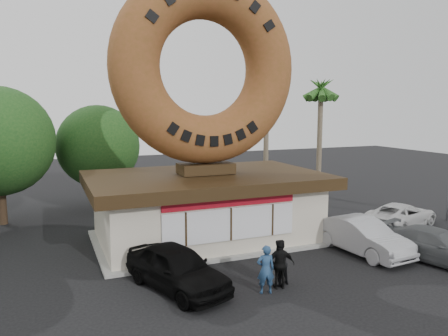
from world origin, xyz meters
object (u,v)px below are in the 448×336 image
Objects in this scene: donut_shop at (206,205)px; car_grey at (437,246)px; person_right at (280,264)px; car_white at (401,215)px; street_lamp at (129,137)px; person_left at (266,269)px; person_center at (279,262)px; car_silver at (362,236)px; giant_donut at (205,68)px; car_black at (177,268)px.

donut_shop reaches higher than car_grey.
car_white is at bearing -141.23° from person_right.
street_lamp is 4.60× the size of person_left.
car_white is (10.68, -1.83, -1.12)m from donut_shop.
donut_shop is 6.56× the size of person_center.
donut_shop is 2.35× the size of car_silver.
giant_donut reaches higher than person_center.
person_left is at bearing -91.94° from giant_donut.
person_right is at bearing -82.06° from street_lamp.
car_black is at bearing 87.01° from car_white.
person_right is at bearing -152.96° from person_left.
person_left reaches higher than car_white.
car_white is at bearing -9.71° from donut_shop.
car_black is (-3.00, -5.17, -0.97)m from donut_shop.
donut_shop is 6.53m from giant_donut.
person_center is 0.37× the size of car_white.
car_grey is at bearing -27.16° from car_black.
person_left is 0.37× the size of car_grey.
person_center is 11.04m from car_white.
person_left is 0.37× the size of car_white.
giant_donut is at bearing 90.00° from donut_shop.
giant_donut is 10.50m from car_silver.
car_silver is 1.02× the size of car_white.
car_silver is at bearing -38.51° from giant_donut.
car_silver reaches higher than car_white.
donut_shop reaches higher than car_silver.
car_grey is (7.49, -0.14, -0.21)m from person_right.
person_center is 0.37× the size of car_black.
car_grey is at bearing 163.72° from person_center.
car_silver is at bearing -147.61° from person_left.
street_lamp is at bearing 102.34° from car_grey.
car_black is at bearing -29.44° from person_center.
car_white is (4.94, 2.73, -0.14)m from car_silver.
person_right is at bearing -165.55° from car_silver.
person_right is at bearing -86.05° from donut_shop.
person_right reaches higher than person_center.
car_black reaches higher than car_silver.
car_black is 1.00× the size of car_white.
car_silver is at bearing -175.13° from person_center.
donut_shop is 2.36× the size of car_grey.
person_center is (0.55, -6.22, -0.91)m from donut_shop.
street_lamp is at bearing 29.91° from car_white.
person_center reaches higher than car_grey.
car_grey is (7.94, -6.67, -7.61)m from giant_donut.
street_lamp is 16.81m from person_center.
donut_shop is at bearing -79.20° from person_left.
person_left is 0.37× the size of car_silver.
person_center is at bearing 96.75° from car_white.
car_grey is 5.55m from car_white.
giant_donut is at bearing -79.19° from person_left.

